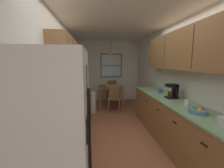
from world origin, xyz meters
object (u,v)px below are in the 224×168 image
(mug_by_coffeemaker, at_px, (187,103))
(table_serving_bowl, at_px, (109,85))
(coffee_maker, at_px, (173,91))
(microwave_over_range, at_px, (54,61))
(dining_table, at_px, (111,89))
(stove_range, at_px, (67,141))
(dining_chair_near, at_px, (114,96))
(storage_canister, at_px, (70,99))
(trash_bin, at_px, (91,102))
(mug_spare, at_px, (160,90))
(dining_chair_far, at_px, (112,89))
(fruit_bowl, at_px, (198,111))
(refrigerator, at_px, (54,139))

(mug_by_coffeemaker, distance_m, table_serving_bowl, 3.41)
(coffee_maker, bearing_deg, mug_by_coffeemaker, -94.80)
(microwave_over_range, distance_m, dining_table, 3.71)
(stove_range, xyz_separation_m, dining_chair_near, (1.06, 2.73, 0.03))
(storage_canister, relative_size, mug_by_coffeemaker, 1.75)
(coffee_maker, height_order, table_serving_bowl, coffee_maker)
(dining_table, height_order, trash_bin, dining_table)
(dining_table, distance_m, table_serving_bowl, 0.16)
(dining_chair_near, height_order, storage_canister, storage_canister)
(microwave_over_range, distance_m, mug_by_coffeemaker, 2.24)
(storage_canister, relative_size, mug_spare, 1.72)
(mug_spare, bearing_deg, mug_by_coffeemaker, -91.30)
(table_serving_bowl, bearing_deg, dining_chair_far, 74.59)
(trash_bin, distance_m, mug_by_coffeemaker, 3.06)
(dining_table, height_order, dining_chair_far, dining_chair_far)
(microwave_over_range, bearing_deg, trash_bin, 81.20)
(microwave_over_range, height_order, fruit_bowl, microwave_over_range)
(microwave_over_range, bearing_deg, coffee_maker, 18.82)
(dining_chair_far, distance_m, coffee_maker, 3.47)
(storage_canister, relative_size, table_serving_bowl, 1.01)
(dining_table, xyz_separation_m, dining_chair_far, (0.11, 0.66, -0.13))
(dining_chair_far, height_order, coffee_maker, coffee_maker)
(dining_chair_far, xyz_separation_m, coffee_maker, (0.93, -3.30, 0.56))
(dining_table, xyz_separation_m, table_serving_bowl, (-0.07, 0.02, 0.14))
(refrigerator, xyz_separation_m, storage_canister, (-0.03, 1.17, 0.12))
(microwave_over_range, height_order, dining_chair_far, microwave_over_range)
(microwave_over_range, relative_size, coffee_maker, 2.10)
(dining_chair_near, bearing_deg, mug_by_coffeemaker, -69.75)
(dining_table, distance_m, trash_bin, 1.08)
(mug_by_coffeemaker, relative_size, fruit_bowl, 0.45)
(stove_range, height_order, table_serving_bowl, stove_range)
(storage_canister, bearing_deg, mug_spare, 22.52)
(dining_table, xyz_separation_m, trash_bin, (-0.72, -0.75, -0.29))
(trash_bin, bearing_deg, dining_chair_near, 7.02)
(microwave_over_range, xyz_separation_m, table_serving_bowl, (1.06, 3.40, -0.88))
(dining_chair_far, distance_m, fruit_bowl, 4.33)
(dining_chair_far, bearing_deg, table_serving_bowl, -105.41)
(coffee_maker, xyz_separation_m, mug_by_coffeemaker, (-0.05, -0.57, -0.10))
(storage_canister, xyz_separation_m, mug_by_coffeemaker, (2.01, -0.30, -0.05))
(mug_spare, height_order, table_serving_bowl, mug_spare)
(dining_chair_near, bearing_deg, fruit_bowl, -73.14)
(microwave_over_range, xyz_separation_m, dining_chair_near, (1.18, 2.73, -1.16))
(microwave_over_range, height_order, mug_spare, microwave_over_range)
(trash_bin, bearing_deg, storage_canister, -97.88)
(trash_bin, bearing_deg, fruit_bowl, -59.66)
(refrigerator, distance_m, storage_canister, 1.18)
(stove_range, distance_m, trash_bin, 2.65)
(stove_range, relative_size, mug_by_coffeemaker, 9.16)
(dining_chair_near, distance_m, storage_canister, 2.55)
(dining_table, xyz_separation_m, fruit_bowl, (0.93, -3.58, 0.30))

